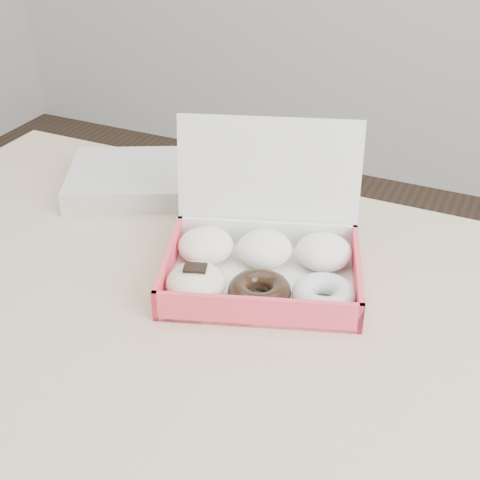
% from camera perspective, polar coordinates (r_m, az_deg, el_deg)
% --- Properties ---
extents(table, '(1.20, 0.80, 0.75)m').
position_cam_1_polar(table, '(1.00, -4.50, -8.52)').
color(table, tan).
rests_on(table, ground).
extents(donut_box, '(0.34, 0.32, 0.20)m').
position_cam_1_polar(donut_box, '(0.98, 1.79, -1.57)').
color(donut_box, white).
rests_on(donut_box, table).
extents(newspapers, '(0.31, 0.29, 0.04)m').
position_cam_1_polar(newspapers, '(1.24, -8.65, 5.19)').
color(newspapers, beige).
rests_on(newspapers, table).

